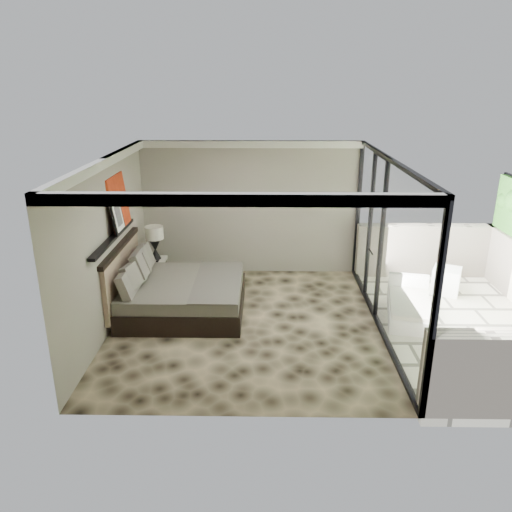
{
  "coord_description": "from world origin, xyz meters",
  "views": [
    {
      "loc": [
        0.29,
        -7.65,
        3.93
      ],
      "look_at": [
        0.16,
        0.4,
        1.09
      ],
      "focal_mm": 35.0,
      "sensor_mm": 36.0,
      "label": 1
    }
  ],
  "objects_px": {
    "bed": "(178,293)",
    "lounger": "(409,307)",
    "table_lamp": "(155,238)",
    "nightstand": "(154,272)",
    "ottoman": "(446,280)"
  },
  "relations": [
    {
      "from": "bed",
      "to": "ottoman",
      "type": "bearing_deg",
      "value": 10.26
    },
    {
      "from": "bed",
      "to": "lounger",
      "type": "xyz_separation_m",
      "value": [
        4.09,
        -0.15,
        -0.18
      ]
    },
    {
      "from": "bed",
      "to": "ottoman",
      "type": "distance_m",
      "value": 5.17
    },
    {
      "from": "nightstand",
      "to": "lounger",
      "type": "relative_size",
      "value": 0.32
    },
    {
      "from": "bed",
      "to": "table_lamp",
      "type": "height_order",
      "value": "same"
    },
    {
      "from": "lounger",
      "to": "bed",
      "type": "bearing_deg",
      "value": -170.46
    },
    {
      "from": "bed",
      "to": "lounger",
      "type": "height_order",
      "value": "bed"
    },
    {
      "from": "bed",
      "to": "lounger",
      "type": "relative_size",
      "value": 1.4
    },
    {
      "from": "nightstand",
      "to": "table_lamp",
      "type": "bearing_deg",
      "value": 43.12
    },
    {
      "from": "table_lamp",
      "to": "ottoman",
      "type": "xyz_separation_m",
      "value": [
        5.74,
        -0.42,
        -0.7
      ]
    },
    {
      "from": "table_lamp",
      "to": "lounger",
      "type": "relative_size",
      "value": 0.44
    },
    {
      "from": "lounger",
      "to": "nightstand",
      "type": "bearing_deg",
      "value": 174.88
    },
    {
      "from": "bed",
      "to": "table_lamp",
      "type": "xyz_separation_m",
      "value": [
        -0.66,
        1.34,
        0.6
      ]
    },
    {
      "from": "nightstand",
      "to": "ottoman",
      "type": "height_order",
      "value": "ottoman"
    },
    {
      "from": "bed",
      "to": "table_lamp",
      "type": "bearing_deg",
      "value": 116.08
    }
  ]
}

